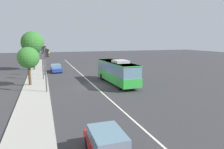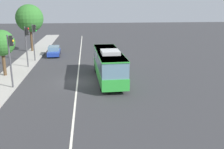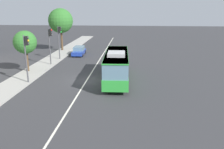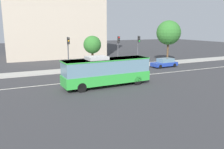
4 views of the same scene
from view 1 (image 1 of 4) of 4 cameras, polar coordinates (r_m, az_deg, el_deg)
ground_plane at (r=27.13m, az=-5.03°, el=-3.28°), size 160.00×160.00×0.00m
sidewalk_kerb at (r=26.39m, az=-20.91°, el=-4.12°), size 80.00×3.14×0.14m
lane_centre_line at (r=27.13m, az=-5.03°, el=-3.27°), size 76.00×0.16×0.01m
transit_bus at (r=28.09m, az=1.43°, el=0.97°), size 10.09×2.88×3.46m
sedan_blue at (r=40.29m, az=-15.61°, el=1.76°), size 4.58×2.02×1.46m
sedan_red at (r=10.99m, az=-1.10°, el=-19.74°), size 4.52×1.86×1.46m
traffic_light_near_corner at (r=36.01m, az=-18.69°, el=5.22°), size 0.32×0.62×5.20m
traffic_light_mid_block at (r=24.26m, az=-18.12°, el=3.25°), size 0.33×0.62×5.20m
traffic_light_far_corner at (r=32.41m, az=-18.96°, el=4.75°), size 0.34×0.62×5.20m
street_tree_kerbside_left at (r=28.74m, az=-22.69°, el=4.37°), size 2.84×2.84×5.24m
street_tree_kerbside_centre at (r=43.73m, az=-21.66°, el=8.39°), size 4.50×4.50×7.82m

